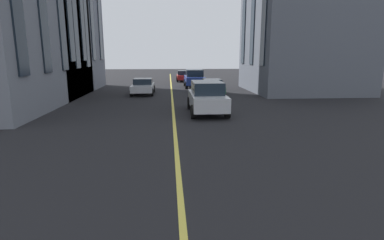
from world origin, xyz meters
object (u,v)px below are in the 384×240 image
car_silver_trailing (143,86)px  car_silver_far (207,97)px  car_green_parked_b (211,87)px  car_blue_near (194,78)px  car_red_oncoming (184,76)px

car_silver_trailing → car_silver_far: size_ratio=0.94×
car_green_parked_b → car_blue_near: bearing=8.7°
car_blue_near → car_silver_trailing: size_ratio=1.07×
car_silver_far → car_red_oncoming: car_silver_far is taller
car_blue_near → car_silver_far: size_ratio=1.00×
car_silver_far → car_silver_trailing: bearing=25.7°
car_green_parked_b → car_silver_far: bearing=170.5°
car_blue_near → car_green_parked_b: 6.39m
car_blue_near → car_silver_far: bearing=178.2°
car_blue_near → car_silver_far: (-14.87, 0.47, 0.00)m
car_silver_far → car_red_oncoming: (22.49, 0.30, -0.27)m
car_blue_near → car_silver_far: same height
car_red_oncoming → car_green_parked_b: car_red_oncoming is taller
car_blue_near → car_red_oncoming: car_blue_near is taller
car_silver_trailing → car_green_parked_b: same height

